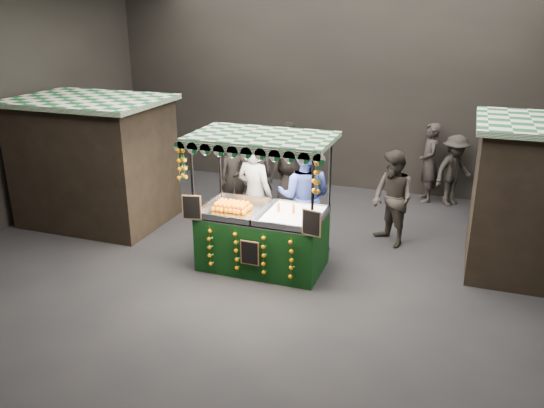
% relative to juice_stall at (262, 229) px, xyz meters
% --- Properties ---
extents(ground, '(12.00, 12.00, 0.00)m').
position_rel_juice_stall_xyz_m(ground, '(0.34, -0.03, -0.73)').
color(ground, black).
rests_on(ground, ground).
extents(market_hall, '(12.10, 10.10, 5.05)m').
position_rel_juice_stall_xyz_m(market_hall, '(0.34, -0.03, 2.65)').
color(market_hall, black).
rests_on(market_hall, ground).
extents(neighbour_stall_left, '(3.00, 2.20, 2.60)m').
position_rel_juice_stall_xyz_m(neighbour_stall_left, '(-4.06, 0.97, 0.58)').
color(neighbour_stall_left, black).
rests_on(neighbour_stall_left, ground).
extents(juice_stall, '(2.44, 1.43, 2.36)m').
position_rel_juice_stall_xyz_m(juice_stall, '(0.00, 0.00, 0.00)').
color(juice_stall, black).
rests_on(juice_stall, ground).
extents(vendor_grey, '(0.83, 0.64, 2.02)m').
position_rel_juice_stall_xyz_m(vendor_grey, '(-0.48, 0.88, 0.28)').
color(vendor_grey, slate).
rests_on(vendor_grey, ground).
extents(vendor_blue, '(1.09, 0.89, 2.10)m').
position_rel_juice_stall_xyz_m(vendor_blue, '(0.46, 0.94, 0.32)').
color(vendor_blue, navy).
rests_on(vendor_blue, ground).
extents(shopper_0, '(0.70, 0.63, 1.61)m').
position_rel_juice_stall_xyz_m(shopper_0, '(-1.55, 2.38, 0.07)').
color(shopper_0, black).
rests_on(shopper_0, ground).
extents(shopper_1, '(1.12, 1.12, 1.83)m').
position_rel_juice_stall_xyz_m(shopper_1, '(1.95, 1.77, 0.18)').
color(shopper_1, '#2D2924').
rests_on(shopper_1, ground).
extents(shopper_2, '(1.20, 1.04, 1.94)m').
position_rel_juice_stall_xyz_m(shopper_2, '(-0.56, 3.17, 0.24)').
color(shopper_2, black).
rests_on(shopper_2, ground).
extents(shopper_3, '(1.16, 1.19, 1.63)m').
position_rel_juice_stall_xyz_m(shopper_3, '(2.96, 4.47, 0.08)').
color(shopper_3, '#282521').
rests_on(shopper_3, ground).
extents(shopper_4, '(1.05, 1.03, 1.83)m').
position_rel_juice_stall_xyz_m(shopper_4, '(-0.52, 3.16, 0.18)').
color(shopper_4, black).
rests_on(shopper_4, ground).
extents(shopper_5, '(0.72, 1.67, 1.74)m').
position_rel_juice_stall_xyz_m(shopper_5, '(3.60, 3.86, 0.14)').
color(shopper_5, '#292221').
rests_on(shopper_5, ground).
extents(shopper_6, '(0.61, 0.77, 1.84)m').
position_rel_juice_stall_xyz_m(shopper_6, '(2.39, 4.57, 0.19)').
color(shopper_6, '#2E2825').
rests_on(shopper_6, ground).
extents(shopper_7, '(0.80, 0.77, 1.84)m').
position_rel_juice_stall_xyz_m(shopper_7, '(-0.95, 2.25, 0.19)').
color(shopper_7, black).
rests_on(shopper_7, ground).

